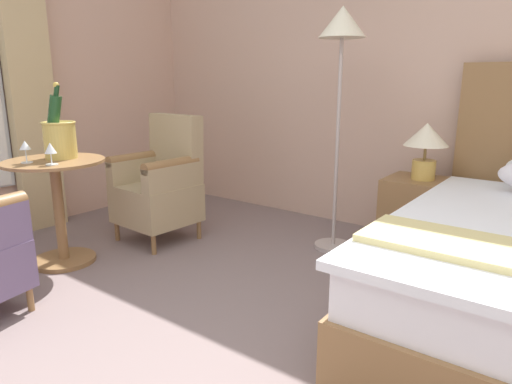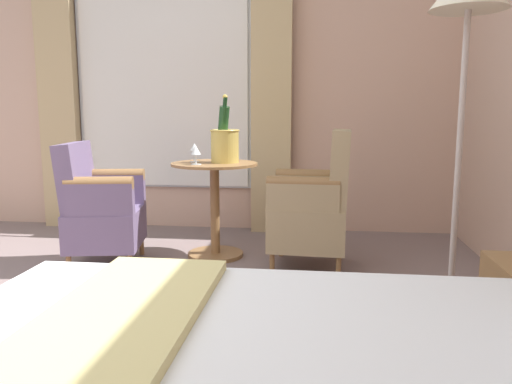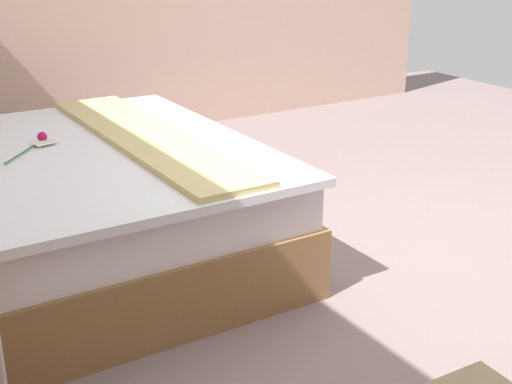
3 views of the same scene
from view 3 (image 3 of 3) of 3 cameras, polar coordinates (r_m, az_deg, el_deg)
name	(u,v)px [view 3 (image 3 of 3)]	position (r m, az deg, el deg)	size (l,w,h in m)	color
ground_plane	(416,275)	(3.55, 12.66, -6.50)	(7.59, 7.59, 0.00)	gray
bed	(17,211)	(3.46, -18.57, -1.44)	(1.91, 2.12, 1.36)	olive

